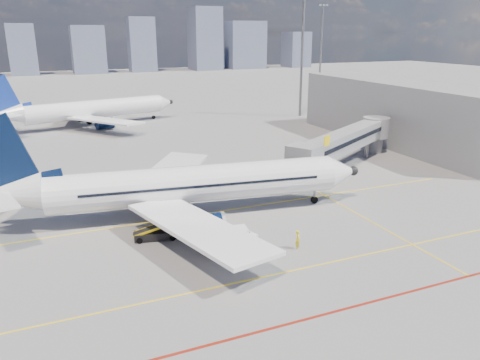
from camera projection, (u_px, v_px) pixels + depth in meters
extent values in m
plane|color=slate|center=(238.00, 244.00, 40.69)|extent=(420.00, 420.00, 0.00)
cube|color=yellow|center=(207.00, 213.00, 47.70)|extent=(60.00, 0.18, 0.01)
cube|color=yellow|center=(268.00, 276.00, 35.42)|extent=(80.00, 0.15, 0.01)
cube|color=yellow|center=(356.00, 213.00, 47.67)|extent=(0.15, 28.00, 0.01)
cube|color=maroon|center=(310.00, 318.00, 30.16)|extent=(90.00, 0.25, 0.01)
cube|color=#989BA0|center=(345.00, 141.00, 61.99)|extent=(20.84, 13.93, 2.60)
cube|color=black|center=(345.00, 139.00, 61.93)|extent=(20.52, 13.82, 0.55)
cube|color=#989BA0|center=(304.00, 158.00, 53.46)|extent=(4.49, 4.56, 3.00)
cube|color=black|center=(324.00, 178.00, 58.16)|extent=(2.20, 1.00, 0.70)
cylinder|color=slate|center=(324.00, 167.00, 57.75)|extent=(0.56, 0.56, 2.70)
cylinder|color=slate|center=(367.00, 144.00, 68.48)|extent=(0.60, 0.60, 3.90)
cylinder|color=#989BA0|center=(376.00, 127.00, 70.76)|extent=(4.00, 4.00, 3.00)
cylinder|color=slate|center=(375.00, 140.00, 71.35)|extent=(2.40, 2.40, 3.90)
cube|color=yellow|center=(327.00, 141.00, 53.79)|extent=(1.26, 0.82, 1.20)
cube|color=#989BA0|center=(400.00, 113.00, 76.93)|extent=(10.00, 42.00, 10.00)
cube|color=black|center=(377.00, 115.00, 75.14)|extent=(0.25, 40.00, 4.50)
cylinder|color=slate|center=(302.00, 58.00, 99.35)|extent=(0.56, 0.56, 25.00)
cylinder|color=slate|center=(321.00, 50.00, 140.14)|extent=(0.56, 0.56, 25.00)
cube|color=slate|center=(323.00, 5.00, 136.31)|extent=(3.20, 0.40, 0.50)
cube|color=#B1B5B9|center=(320.00, 5.00, 135.64)|extent=(0.60, 0.15, 0.35)
cube|color=#B1B5B9|center=(324.00, 5.00, 136.09)|extent=(0.60, 0.15, 0.35)
cube|color=#B1B5B9|center=(327.00, 5.00, 136.54)|extent=(0.60, 0.15, 0.35)
cube|color=slate|center=(23.00, 50.00, 197.15)|extent=(10.96, 9.03, 21.20)
cube|color=slate|center=(88.00, 50.00, 207.18)|extent=(13.99, 12.68, 20.56)
cube|color=slate|center=(142.00, 45.00, 215.53)|extent=(11.79, 9.01, 24.38)
cube|color=slate|center=(205.00, 39.00, 226.35)|extent=(13.54, 14.92, 29.20)
cube|color=slate|center=(246.00, 45.00, 235.34)|extent=(18.41, 11.56, 22.98)
cube|color=slate|center=(296.00, 49.00, 247.04)|extent=(11.37, 12.74, 17.88)
cylinder|color=white|center=(197.00, 184.00, 46.34)|extent=(28.55, 7.56, 3.68)
cone|color=white|center=(342.00, 172.00, 50.29)|extent=(3.87, 4.12, 3.68)
sphere|color=black|center=(353.00, 171.00, 50.61)|extent=(1.17, 1.17, 1.04)
cone|color=white|center=(8.00, 194.00, 41.90)|extent=(6.49, 4.48, 3.68)
cube|color=black|center=(332.00, 168.00, 49.82)|extent=(1.60, 1.60, 0.42)
cube|color=white|center=(172.00, 171.00, 54.11)|extent=(12.41, 15.82, 0.54)
cube|color=white|center=(198.00, 227.00, 38.47)|extent=(9.03, 16.33, 0.54)
cylinder|color=#071535|center=(185.00, 188.00, 51.92)|extent=(3.67, 2.62, 2.17)
cylinder|color=#071535|center=(203.00, 226.00, 41.84)|extent=(3.67, 2.62, 2.17)
cylinder|color=#B1B5B9|center=(200.00, 187.00, 52.37)|extent=(0.63, 2.25, 2.23)
cylinder|color=#B1B5B9|center=(223.00, 224.00, 42.29)|extent=(0.63, 2.25, 2.23)
cube|color=#071535|center=(2.00, 159.00, 40.92)|extent=(6.45, 1.19, 8.05)
cube|color=#071535|center=(33.00, 181.00, 42.17)|extent=(5.31, 1.02, 2.03)
cube|color=white|center=(9.00, 181.00, 44.49)|extent=(5.09, 5.99, 0.21)
cylinder|color=slate|center=(314.00, 195.00, 50.23)|extent=(0.32, 0.32, 1.80)
cylinder|color=black|center=(314.00, 200.00, 50.39)|extent=(0.79, 0.38, 0.76)
cylinder|color=slate|center=(185.00, 200.00, 49.11)|extent=(0.36, 0.36, 1.60)
cylinder|color=black|center=(185.00, 203.00, 49.21)|extent=(1.08, 0.78, 1.00)
cylinder|color=slate|center=(192.00, 217.00, 44.60)|extent=(0.36, 0.36, 1.60)
cylinder|color=black|center=(192.00, 220.00, 44.69)|extent=(1.08, 0.78, 1.00)
cube|color=black|center=(198.00, 175.00, 48.04)|extent=(23.01, 3.31, 0.25)
cube|color=black|center=(205.00, 186.00, 44.69)|extent=(23.01, 3.31, 0.25)
cylinder|color=white|center=(96.00, 109.00, 91.57)|extent=(27.04, 9.52, 3.50)
cone|color=white|center=(165.00, 102.00, 100.07)|extent=(3.94, 4.14, 3.50)
sphere|color=black|center=(171.00, 102.00, 100.77)|extent=(1.19, 1.19, 0.99)
cone|color=white|center=(5.00, 115.00, 82.23)|extent=(6.39, 4.71, 3.50)
cube|color=black|center=(160.00, 100.00, 99.26)|extent=(1.62, 1.62, 0.40)
cube|color=white|center=(77.00, 109.00, 97.33)|extent=(7.40, 15.44, 0.52)
cube|color=white|center=(105.00, 120.00, 84.89)|extent=(12.67, 14.64, 0.52)
cylinder|color=#071535|center=(86.00, 116.00, 95.96)|extent=(3.62, 2.74, 2.07)
cylinder|color=#071535|center=(105.00, 124.00, 87.94)|extent=(3.62, 2.74, 2.07)
cylinder|color=#B1B5B9|center=(94.00, 115.00, 96.92)|extent=(0.79, 2.14, 2.12)
cylinder|color=#B1B5B9|center=(114.00, 123.00, 88.90)|extent=(0.79, 2.14, 2.12)
cube|color=navy|center=(3.00, 97.00, 81.29)|extent=(6.06, 1.67, 7.66)
cube|color=navy|center=(18.00, 108.00, 83.15)|extent=(5.00, 1.41, 1.93)
cube|color=white|center=(0.00, 111.00, 84.14)|extent=(3.44, 5.39, 0.20)
cube|color=white|center=(6.00, 115.00, 79.72)|extent=(5.10, 5.66, 0.20)
cylinder|color=black|center=(89.00, 122.00, 93.71)|extent=(1.12, 0.86, 1.00)
cylinder|color=black|center=(97.00, 125.00, 90.12)|extent=(1.12, 0.86, 1.00)
cylinder|color=black|center=(154.00, 117.00, 99.28)|extent=(0.80, 0.44, 0.76)
cube|color=white|center=(246.00, 240.00, 40.46)|extent=(2.20, 1.65, 0.71)
cube|color=white|center=(243.00, 235.00, 40.08)|extent=(1.18, 1.26, 0.53)
cube|color=black|center=(243.00, 233.00, 40.02)|extent=(1.08, 1.19, 0.31)
cylinder|color=black|center=(244.00, 246.00, 39.74)|extent=(0.53, 0.35, 0.50)
cylinder|color=black|center=(236.00, 243.00, 40.42)|extent=(0.53, 0.35, 0.50)
cylinder|color=black|center=(256.00, 242.00, 40.65)|extent=(0.53, 0.35, 0.50)
cylinder|color=black|center=(248.00, 238.00, 41.34)|extent=(0.53, 0.35, 0.50)
cube|color=black|center=(227.00, 248.00, 39.27)|extent=(3.91, 2.19, 0.19)
cube|color=white|center=(216.00, 239.00, 38.77)|extent=(1.81, 1.77, 1.60)
cube|color=white|center=(238.00, 237.00, 39.21)|extent=(1.81, 1.77, 1.60)
cylinder|color=black|center=(212.00, 255.00, 38.31)|extent=(0.35, 0.19, 0.33)
cylinder|color=black|center=(209.00, 248.00, 39.64)|extent=(0.35, 0.19, 0.33)
cylinder|color=black|center=(246.00, 252.00, 38.99)|extent=(0.35, 0.19, 0.33)
cylinder|color=black|center=(241.00, 244.00, 40.32)|extent=(0.35, 0.19, 0.33)
cube|color=black|center=(156.00, 235.00, 41.64)|extent=(3.95, 2.02, 0.63)
cube|color=black|center=(163.00, 224.00, 41.50)|extent=(5.46, 1.88, 1.65)
cube|color=yellow|center=(163.00, 222.00, 41.96)|extent=(5.32, 1.07, 1.72)
cube|color=yellow|center=(164.00, 226.00, 41.04)|extent=(5.32, 1.07, 1.72)
cylinder|color=black|center=(140.00, 241.00, 40.80)|extent=(0.57, 0.31, 0.54)
cylinder|color=black|center=(139.00, 235.00, 41.97)|extent=(0.57, 0.31, 0.54)
cylinder|color=black|center=(173.00, 238.00, 41.39)|extent=(0.57, 0.31, 0.54)
cylinder|color=black|center=(172.00, 232.00, 42.56)|extent=(0.57, 0.31, 0.54)
imported|color=yellow|center=(298.00, 239.00, 39.68)|extent=(0.54, 0.69, 1.67)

